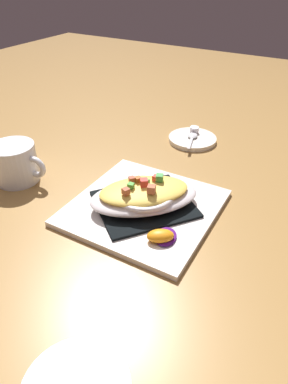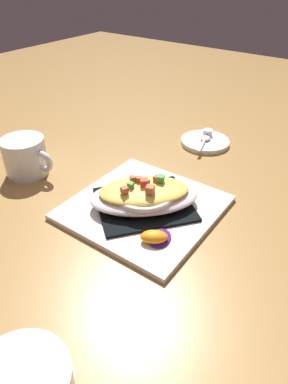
% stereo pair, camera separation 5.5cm
% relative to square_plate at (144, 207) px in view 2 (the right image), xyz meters
% --- Properties ---
extents(ground_plane, '(2.60, 2.60, 0.00)m').
position_rel_square_plate_xyz_m(ground_plane, '(0.00, 0.00, -0.01)').
color(ground_plane, olive).
extents(square_plate, '(0.26, 0.26, 0.01)m').
position_rel_square_plate_xyz_m(square_plate, '(0.00, 0.00, 0.00)').
color(square_plate, white).
rests_on(square_plate, ground_plane).
extents(folded_napkin, '(0.22, 0.23, 0.01)m').
position_rel_square_plate_xyz_m(folded_napkin, '(0.00, 0.00, 0.01)').
color(folded_napkin, black).
rests_on(folded_napkin, square_plate).
extents(gratin_dish, '(0.22, 0.22, 0.05)m').
position_rel_square_plate_xyz_m(gratin_dish, '(0.00, -0.00, 0.03)').
color(gratin_dish, silver).
rests_on(gratin_dish, folded_napkin).
extents(orange_garnish, '(0.05, 0.06, 0.02)m').
position_rel_square_plate_xyz_m(orange_garnish, '(0.07, -0.07, 0.01)').
color(orange_garnish, '#4C146B').
rests_on(orange_garnish, square_plate).
extents(coffee_mug, '(0.12, 0.09, 0.08)m').
position_rel_square_plate_xyz_m(coffee_mug, '(-0.28, -0.04, 0.03)').
color(coffee_mug, white).
rests_on(coffee_mug, ground_plane).
extents(creamer_saucer, '(0.12, 0.12, 0.01)m').
position_rel_square_plate_xyz_m(creamer_saucer, '(-0.04, 0.31, 0.00)').
color(creamer_saucer, white).
rests_on(creamer_saucer, ground_plane).
extents(spoon, '(0.04, 0.09, 0.01)m').
position_rel_square_plate_xyz_m(spoon, '(-0.04, 0.31, 0.01)').
color(spoon, silver).
rests_on(spoon, creamer_saucer).
extents(creamer_cup_0, '(0.02, 0.02, 0.02)m').
position_rel_square_plate_xyz_m(creamer_cup_0, '(-0.05, 0.34, 0.01)').
color(creamer_cup_0, white).
rests_on(creamer_cup_0, creamer_saucer).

